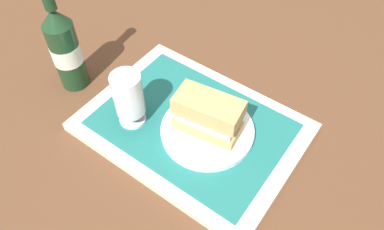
% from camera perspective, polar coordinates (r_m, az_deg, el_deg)
% --- Properties ---
extents(ground_plane, '(3.00, 3.00, 0.00)m').
position_cam_1_polar(ground_plane, '(0.78, -0.00, -2.33)').
color(ground_plane, brown).
extents(tray, '(0.44, 0.32, 0.02)m').
position_cam_1_polar(tray, '(0.77, -0.00, -1.88)').
color(tray, beige).
rests_on(tray, ground_plane).
extents(placemat, '(0.38, 0.27, 0.00)m').
position_cam_1_polar(placemat, '(0.77, -0.00, -1.40)').
color(placemat, '#1E6B66').
rests_on(placemat, tray).
extents(plate, '(0.19, 0.19, 0.01)m').
position_cam_1_polar(plate, '(0.74, 2.19, -2.64)').
color(plate, white).
rests_on(plate, placemat).
extents(sandwich, '(0.14, 0.08, 0.08)m').
position_cam_1_polar(sandwich, '(0.71, 2.06, -0.09)').
color(sandwich, tan).
rests_on(sandwich, plate).
extents(beer_glass, '(0.06, 0.06, 0.12)m').
position_cam_1_polar(beer_glass, '(0.73, -9.80, 2.62)').
color(beer_glass, silver).
rests_on(beer_glass, placemat).
extents(beer_bottle, '(0.07, 0.07, 0.27)m').
position_cam_1_polar(beer_bottle, '(0.85, -19.14, 9.79)').
color(beer_bottle, '#19381E').
rests_on(beer_bottle, ground_plane).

